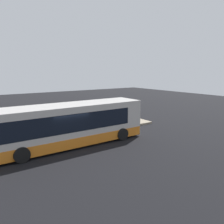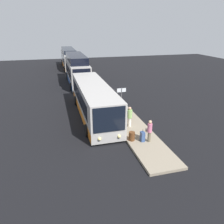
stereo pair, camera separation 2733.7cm
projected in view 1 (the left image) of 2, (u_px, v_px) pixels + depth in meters
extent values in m
plane|color=black|center=(67.00, 147.00, 15.52)|extent=(80.00, 80.00, 0.00)
cube|color=gray|center=(53.00, 136.00, 17.77)|extent=(20.00, 2.43, 0.18)
cube|color=#B2ADA8|center=(68.00, 124.00, 15.62)|extent=(11.43, 2.58, 2.82)
cube|color=orange|center=(69.00, 138.00, 15.82)|extent=(11.38, 2.60, 0.70)
cube|color=black|center=(64.00, 120.00, 15.39)|extent=(9.38, 2.61, 1.24)
cube|color=black|center=(130.00, 110.00, 18.75)|extent=(0.06, 2.27, 1.81)
sphere|color=#F9E58C|center=(125.00, 124.00, 19.59)|extent=(0.24, 0.24, 0.24)
sphere|color=#F9E58C|center=(136.00, 127.00, 18.45)|extent=(0.24, 0.24, 0.24)
cylinder|color=black|center=(104.00, 127.00, 19.04)|extent=(0.96, 0.30, 0.96)
cylinder|color=black|center=(122.00, 134.00, 16.96)|extent=(0.96, 0.30, 0.96)
cylinder|color=black|center=(13.00, 143.00, 14.88)|extent=(0.96, 0.30, 0.96)
cylinder|color=black|center=(22.00, 155.00, 12.80)|extent=(0.96, 0.30, 0.96)
cylinder|color=#6B604C|center=(116.00, 120.00, 21.56)|extent=(0.27, 0.27, 0.75)
cylinder|color=#CC6B8C|center=(116.00, 113.00, 21.43)|extent=(0.38, 0.38, 0.65)
sphere|color=tan|center=(116.00, 108.00, 21.35)|extent=(0.24, 0.24, 0.24)
cube|color=beige|center=(114.00, 116.00, 21.30)|extent=(0.19, 0.30, 0.24)
cylinder|color=silver|center=(95.00, 125.00, 19.59)|extent=(0.42, 0.42, 0.78)
cylinder|color=#8CB766|center=(94.00, 117.00, 19.45)|extent=(0.60, 0.60, 0.67)
sphere|color=tan|center=(94.00, 112.00, 19.36)|extent=(0.25, 0.25, 0.25)
cube|color=black|center=(94.00, 121.00, 19.20)|extent=(0.30, 0.29, 0.24)
cube|color=#334C7F|center=(117.00, 121.00, 21.11)|extent=(0.38, 0.27, 0.72)
cylinder|color=black|center=(117.00, 116.00, 21.02)|extent=(0.02, 0.02, 0.24)
cylinder|color=#4C4C51|center=(52.00, 121.00, 17.74)|extent=(0.10, 0.10, 2.27)
cube|color=silver|center=(51.00, 110.00, 17.58)|extent=(0.04, 0.88, 0.37)
cylinder|color=#593319|center=(119.00, 123.00, 20.38)|extent=(0.44, 0.44, 0.65)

